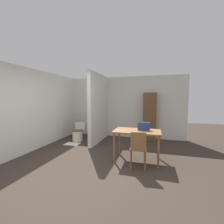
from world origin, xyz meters
name	(u,v)px	position (x,y,z in m)	size (l,w,h in m)	color
ground_plane	(85,172)	(0.00, 0.00, 0.00)	(16.00, 16.00, 0.00)	#382D26
wall_back	(120,107)	(0.00, 3.32, 1.25)	(5.26, 0.12, 2.50)	silver
wall_left	(49,109)	(-2.19, 1.63, 1.25)	(0.12, 4.26, 2.50)	silver
partition_wall	(99,108)	(-0.56, 2.37, 1.25)	(0.12, 1.79, 2.50)	silver
dining_table	(137,134)	(1.02, 0.95, 0.69)	(1.18, 0.69, 0.78)	brown
wooden_chair	(138,148)	(1.10, 0.49, 0.49)	(0.42, 0.42, 0.87)	brown
toilet	(78,133)	(-1.35, 2.18, 0.29)	(0.41, 0.56, 0.67)	silver
handbag	(144,126)	(1.18, 1.02, 0.89)	(0.30, 0.10, 0.30)	navy
wooden_cabinet	(150,116)	(1.25, 3.08, 0.91)	(0.50, 0.36, 1.83)	brown
bath_mat	(72,144)	(-1.35, 1.71, 0.01)	(0.50, 0.36, 0.01)	silver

